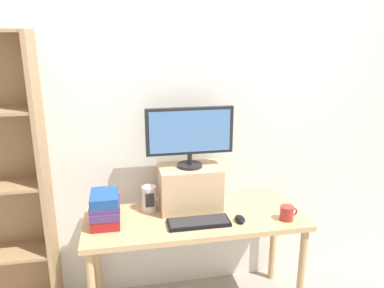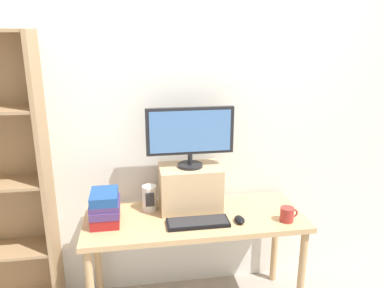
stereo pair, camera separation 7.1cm
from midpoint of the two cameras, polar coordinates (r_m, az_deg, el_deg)
back_wall at (r=2.70m, az=-1.80°, el=3.23°), size 7.00×0.08×2.60m
desk at (r=2.60m, az=-0.33°, el=-12.64°), size 1.46×0.57×0.75m
riser_box at (r=2.61m, az=-1.12°, el=-6.61°), size 0.42×0.28×0.30m
computer_monitor at (r=2.48m, az=-1.16°, el=1.57°), size 0.59×0.17×0.41m
keyboard at (r=2.45m, az=0.27°, el=-11.86°), size 0.40×0.15×0.02m
computer_mouse at (r=2.49m, az=6.50°, el=-11.28°), size 0.06×0.10×0.04m
book_stack at (r=2.48m, az=-13.92°, el=-9.57°), size 0.19×0.25×0.21m
coffee_mug at (r=2.55m, az=13.51°, el=-10.19°), size 0.12×0.09×0.09m
desk_speaker at (r=2.61m, az=-7.31°, el=-8.23°), size 0.10×0.10×0.17m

